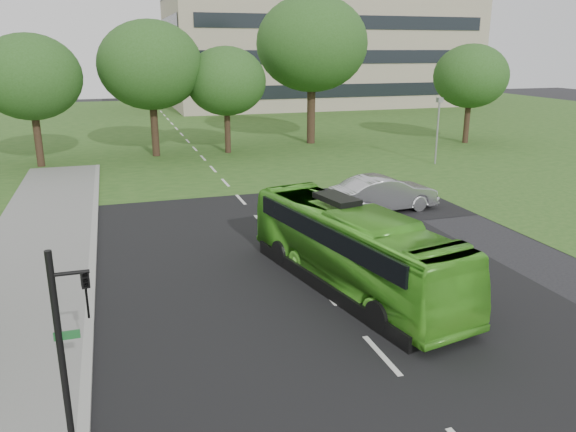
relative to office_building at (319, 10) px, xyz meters
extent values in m
plane|color=black|center=(-21.96, -61.96, -12.50)|extent=(160.00, 160.00, 0.00)
cube|color=black|center=(-21.96, -41.96, -12.49)|extent=(14.00, 120.00, 0.01)
cube|color=black|center=(-21.96, -47.96, -12.49)|extent=(80.00, 12.00, 0.01)
cube|color=silver|center=(-21.96, -46.96, -12.48)|extent=(0.15, 90.00, 0.01)
cube|color=#2A521B|center=(-21.96, -16.96, -12.48)|extent=(120.00, 60.00, 0.01)
cube|color=tan|center=(0.04, 0.04, 0.00)|extent=(40.00, 20.00, 25.00)
cube|color=black|center=(0.04, -10.01, 0.00)|extent=(36.80, 0.10, 23.00)
cube|color=black|center=(-20.01, 0.04, 0.00)|extent=(0.10, 18.40, 23.00)
cylinder|color=black|center=(-32.61, -35.63, -10.90)|extent=(0.48, 0.48, 3.20)
ellipsoid|color=#264E1A|center=(-32.61, -35.63, -6.76)|extent=(6.36, 6.36, 5.40)
cylinder|color=black|center=(-25.04, -34.09, -10.75)|extent=(0.53, 0.53, 3.49)
ellipsoid|color=#264E1A|center=(-25.04, -34.09, -6.13)|extent=(7.19, 7.19, 6.11)
cylinder|color=black|center=(-19.81, -34.32, -11.05)|extent=(0.44, 0.44, 2.90)
ellipsoid|color=#264E1A|center=(-19.81, -34.32, -7.29)|extent=(5.77, 5.77, 4.90)
cylinder|color=black|center=(-12.44, -32.04, -10.33)|extent=(0.65, 0.65, 4.34)
ellipsoid|color=#264E1A|center=(-12.44, -32.04, -4.67)|extent=(8.72, 8.72, 7.41)
cylinder|color=black|center=(-0.22, -35.68, -11.00)|extent=(0.45, 0.45, 3.00)
ellipsoid|color=#264E1A|center=(-0.22, -35.68, -7.14)|extent=(5.90, 5.90, 5.01)
imported|color=#54B82B|center=(-20.96, -59.72, -11.18)|extent=(4.07, 9.76, 2.65)
imported|color=#A8A8AC|center=(-15.87, -51.96, -11.65)|extent=(5.28, 2.25, 1.69)
cylinder|color=black|center=(-29.16, -65.93, -10.34)|extent=(0.12, 0.12, 4.31)
cylinder|color=black|center=(-28.86, -65.93, -8.62)|extent=(0.60, 0.07, 0.07)
imported|color=black|center=(-28.64, -65.93, -9.05)|extent=(0.17, 0.20, 0.86)
cube|color=#195926|center=(-29.03, -65.93, -9.74)|extent=(0.43, 0.03, 0.16)
cylinder|color=gray|center=(-7.40, -42.77, -10.43)|extent=(0.12, 0.12, 4.15)
cube|color=gray|center=(-7.40, -42.77, -8.25)|extent=(0.39, 0.34, 0.31)
camera|label=1|loc=(-28.00, -75.25, -5.04)|focal=35.00mm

